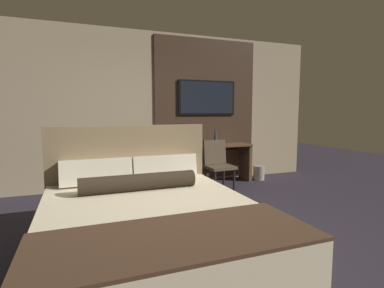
{
  "coord_description": "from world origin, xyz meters",
  "views": [
    {
      "loc": [
        -1.03,
        -2.85,
        1.37
      ],
      "look_at": [
        0.44,
        0.97,
        0.92
      ],
      "focal_mm": 28.0,
      "sensor_mm": 36.0,
      "label": 1
    }
  ],
  "objects_px": {
    "vase_tall": "(215,135)",
    "desk": "(210,157)",
    "bed": "(149,229)",
    "tv": "(207,98)",
    "desk_chair": "(217,161)",
    "waste_bin": "(259,173)"
  },
  "relations": [
    {
      "from": "desk",
      "to": "tv",
      "type": "relative_size",
      "value": 1.34
    },
    {
      "from": "bed",
      "to": "desk",
      "type": "bearing_deg",
      "value": 55.85
    },
    {
      "from": "bed",
      "to": "desk_chair",
      "type": "height_order",
      "value": "bed"
    },
    {
      "from": "waste_bin",
      "to": "tv",
      "type": "bearing_deg",
      "value": 161.17
    },
    {
      "from": "tv",
      "to": "waste_bin",
      "type": "distance_m",
      "value": 1.82
    },
    {
      "from": "desk",
      "to": "waste_bin",
      "type": "bearing_deg",
      "value": -9.09
    },
    {
      "from": "bed",
      "to": "desk_chair",
      "type": "bearing_deg",
      "value": 51.21
    },
    {
      "from": "vase_tall",
      "to": "bed",
      "type": "bearing_deg",
      "value": -125.71
    },
    {
      "from": "desk",
      "to": "desk_chair",
      "type": "height_order",
      "value": "desk_chair"
    },
    {
      "from": "tv",
      "to": "vase_tall",
      "type": "bearing_deg",
      "value": -67.82
    },
    {
      "from": "tv",
      "to": "desk",
      "type": "bearing_deg",
      "value": -90.0
    },
    {
      "from": "vase_tall",
      "to": "desk_chair",
      "type": "bearing_deg",
      "value": -112.32
    },
    {
      "from": "bed",
      "to": "desk_chair",
      "type": "distance_m",
      "value": 2.66
    },
    {
      "from": "tv",
      "to": "desk_chair",
      "type": "xyz_separation_m",
      "value": [
        -0.15,
        -0.78,
        -1.11
      ]
    },
    {
      "from": "bed",
      "to": "waste_bin",
      "type": "height_order",
      "value": "bed"
    },
    {
      "from": "bed",
      "to": "tv",
      "type": "height_order",
      "value": "tv"
    },
    {
      "from": "bed",
      "to": "desk",
      "type": "distance_m",
      "value": 3.23
    },
    {
      "from": "desk",
      "to": "tv",
      "type": "height_order",
      "value": "tv"
    },
    {
      "from": "bed",
      "to": "vase_tall",
      "type": "distance_m",
      "value": 3.3
    },
    {
      "from": "bed",
      "to": "desk",
      "type": "xyz_separation_m",
      "value": [
        1.81,
        2.67,
        0.15
      ]
    },
    {
      "from": "bed",
      "to": "waste_bin",
      "type": "bearing_deg",
      "value": 41.81
    },
    {
      "from": "vase_tall",
      "to": "desk",
      "type": "bearing_deg",
      "value": 160.28
    }
  ]
}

